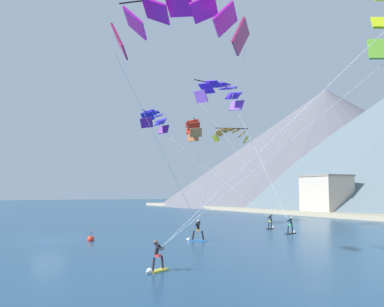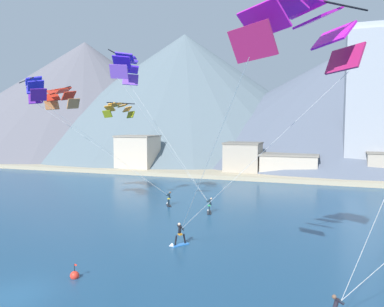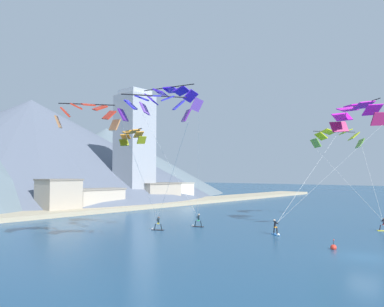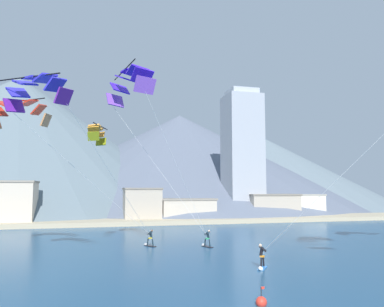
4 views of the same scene
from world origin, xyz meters
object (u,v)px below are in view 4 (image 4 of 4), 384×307
(kitesurfer_near_lead, at_px, (262,261))
(parafoil_kite_distant_low_drift, at_px, (18,110))
(kitesurfer_near_trail, at_px, (149,241))
(parafoil_kite_near_trail, at_px, (37,90))
(kitesurfer_mid_center, at_px, (206,241))
(parafoil_kite_mid_center, at_px, (131,83))
(race_marker_buoy, at_px, (261,302))
(parafoil_kite_distant_high_outer, at_px, (97,132))

(kitesurfer_near_lead, distance_m, parafoil_kite_distant_low_drift, 24.05)
(kitesurfer_near_trail, xyz_separation_m, parafoil_kite_near_trail, (-9.71, -9.91, 12.39))
(kitesurfer_near_trail, distance_m, parafoil_kite_near_trail, 18.60)
(kitesurfer_near_trail, distance_m, parafoil_kite_distant_low_drift, 17.49)
(kitesurfer_mid_center, bearing_deg, parafoil_kite_mid_center, -159.41)
(parafoil_kite_near_trail, height_order, race_marker_buoy, parafoil_kite_near_trail)
(parafoil_kite_distant_high_outer, bearing_deg, kitesurfer_near_lead, -43.84)
(parafoil_kite_near_trail, bearing_deg, parafoil_kite_mid_center, 35.19)
(parafoil_kite_mid_center, bearing_deg, parafoil_kite_near_trail, -144.81)
(kitesurfer_near_trail, bearing_deg, parafoil_kite_distant_low_drift, -164.75)
(parafoil_kite_distant_high_outer, xyz_separation_m, parafoil_kite_distant_low_drift, (-6.75, -1.64, 1.46))
(kitesurfer_near_lead, bearing_deg, parafoil_kite_distant_high_outer, 136.16)
(parafoil_kite_near_trail, relative_size, parafoil_kite_distant_low_drift, 2.15)
(parafoil_kite_distant_high_outer, bearing_deg, kitesurfer_near_trail, 17.21)
(race_marker_buoy, bearing_deg, parafoil_kite_mid_center, 107.94)
(kitesurfer_mid_center, bearing_deg, race_marker_buoy, -98.69)
(kitesurfer_mid_center, bearing_deg, parafoil_kite_near_trail, -152.03)
(kitesurfer_mid_center, relative_size, race_marker_buoy, 1.74)
(parafoil_kite_mid_center, bearing_deg, race_marker_buoy, -72.06)
(kitesurfer_near_trail, bearing_deg, parafoil_kite_mid_center, -117.62)
(kitesurfer_near_trail, height_order, parafoil_kite_distant_low_drift, parafoil_kite_distant_low_drift)
(kitesurfer_near_trail, relative_size, race_marker_buoy, 1.69)
(parafoil_kite_near_trail, distance_m, race_marker_buoy, 20.77)
(kitesurfer_near_trail, height_order, parafoil_kite_mid_center, parafoil_kite_mid_center)
(parafoil_kite_near_trail, bearing_deg, race_marker_buoy, -41.34)
(parafoil_kite_distant_high_outer, height_order, parafoil_kite_distant_low_drift, parafoil_kite_distant_low_drift)
(parafoil_kite_near_trail, xyz_separation_m, parafoil_kite_distant_low_drift, (-2.43, 6.60, -0.25))
(kitesurfer_near_lead, xyz_separation_m, parafoil_kite_mid_center, (-8.85, 8.06, 14.80))
(kitesurfer_near_trail, xyz_separation_m, parafoil_kite_mid_center, (-2.54, -4.85, 14.87))
(kitesurfer_near_lead, height_order, parafoil_kite_mid_center, parafoil_kite_mid_center)
(parafoil_kite_distant_high_outer, bearing_deg, parafoil_kite_mid_center, -48.10)
(parafoil_kite_near_trail, height_order, parafoil_kite_mid_center, parafoil_kite_mid_center)
(kitesurfer_near_lead, height_order, kitesurfer_mid_center, kitesurfer_near_lead)
(kitesurfer_near_lead, bearing_deg, kitesurfer_mid_center, 94.20)
(kitesurfer_mid_center, bearing_deg, kitesurfer_near_lead, -85.80)
(kitesurfer_near_lead, xyz_separation_m, parafoil_kite_near_trail, (-16.02, 3.00, 12.33))
(parafoil_kite_distant_high_outer, bearing_deg, parafoil_kite_distant_low_drift, -166.34)
(kitesurfer_mid_center, distance_m, race_marker_buoy, 19.13)
(parafoil_kite_mid_center, bearing_deg, kitesurfer_mid_center, 20.59)
(kitesurfer_mid_center, height_order, parafoil_kite_distant_low_drift, parafoil_kite_distant_low_drift)
(race_marker_buoy, bearing_deg, kitesurfer_near_trail, 97.16)
(parafoil_kite_mid_center, relative_size, parafoil_kite_distant_low_drift, 2.58)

